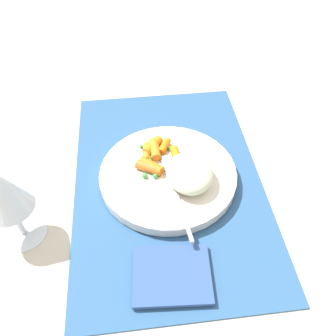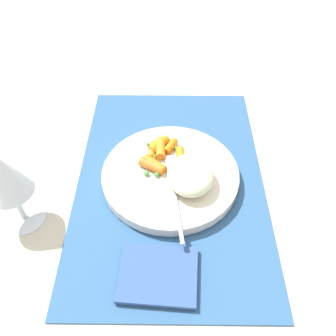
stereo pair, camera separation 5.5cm
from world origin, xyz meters
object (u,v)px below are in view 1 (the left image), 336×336
Objects in this scene: wine_glass at (2,192)px; fork at (173,186)px; plate at (168,175)px; rice_mound at (190,173)px; carrot_portion at (156,156)px; napkin at (172,275)px.

fork is at bearing -79.72° from wine_glass.
plate is 2.63× the size of rice_mound.
carrot_portion is at bearing 17.51° from fork.
rice_mound is 0.98× the size of carrot_portion.
carrot_portion reaches higher than napkin.
plate is 2.16× the size of napkin.
fork is (-0.01, 0.03, -0.02)m from rice_mound.
plate is 0.04m from fork.
wine_glass reaches higher than rice_mound.
carrot_portion is (0.06, 0.05, -0.01)m from rice_mound.
fork is at bearing -162.49° from carrot_portion.
napkin is at bearing -114.74° from wine_glass.
carrot_portion reaches higher than fork.
rice_mound is at bearing -138.85° from carrot_portion.
wine_glass is at bearing 101.61° from rice_mound.
plate is at bearing 53.80° from rice_mound.
rice_mound is at bearing -67.64° from fork.
napkin is at bearing 174.93° from plate.
carrot_portion is 0.63× the size of wine_glass.
napkin is at bearing 162.68° from rice_mound.
wine_glass is (-0.06, 0.28, 0.06)m from rice_mound.
wine_glass reaches higher than fork.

